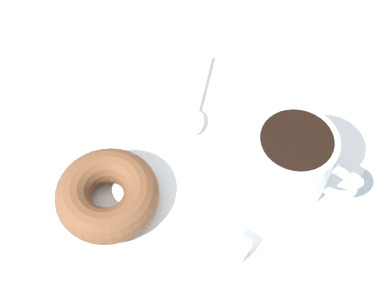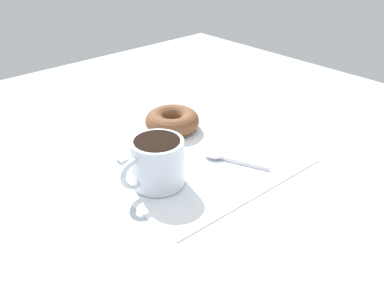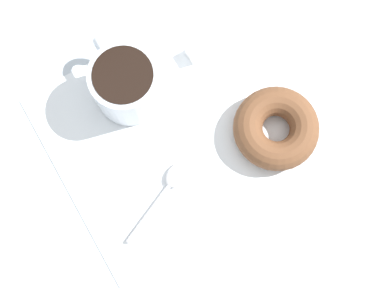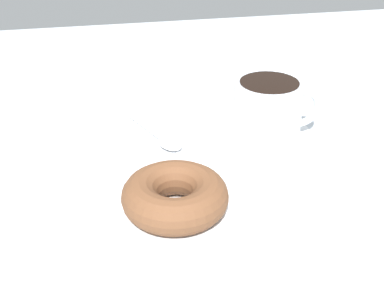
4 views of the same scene
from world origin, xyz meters
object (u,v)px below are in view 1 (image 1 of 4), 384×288
object	(u,v)px
donut	(107,195)
sugar_cube	(239,248)
coffee_cup	(293,160)
spoon	(197,112)

from	to	relation	value
donut	sugar_cube	xyz separation A→B (cm)	(-3.04, 13.83, -0.87)
coffee_cup	donut	world-z (taller)	coffee_cup
donut	spoon	bearing A→B (deg)	175.69
coffee_cup	sugar_cube	xyz separation A→B (cm)	(9.89, -0.04, -3.00)
spoon	sugar_cube	xyz separation A→B (cm)	(11.50, 12.73, 0.54)
coffee_cup	donut	size ratio (longest dim) A/B	1.06
coffee_cup	donut	xyz separation A→B (cm)	(12.93, -13.87, -2.12)
donut	spoon	world-z (taller)	donut
donut	sugar_cube	distance (cm)	14.18
sugar_cube	coffee_cup	bearing A→B (deg)	179.78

